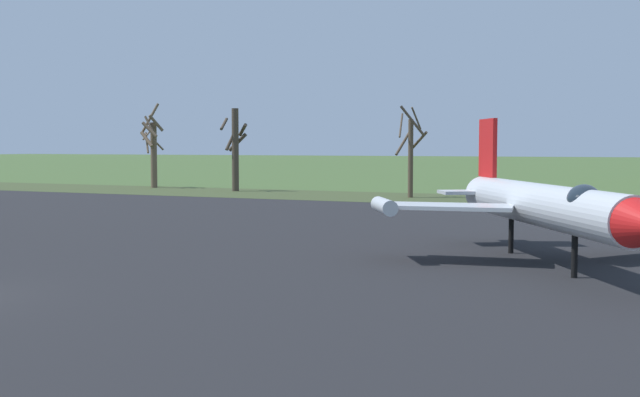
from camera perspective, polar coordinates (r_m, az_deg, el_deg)
name	(u,v)px	position (r m, az deg, el deg)	size (l,w,h in m)	color
asphalt_apron	(222,241)	(34.14, -7.19, -3.08)	(103.38, 48.03, 0.05)	black
grass_verge_strip	(427,199)	(61.55, 7.84, -0.01)	(163.38, 12.00, 0.06)	#3C4827
jet_fighter_rear_left	(544,204)	(27.58, 16.01, -0.41)	(10.86, 13.88, 5.25)	silver
bare_tree_far_left	(154,155)	(80.46, -12.03, 3.10)	(2.18, 1.94, 5.87)	brown
bare_tree_left_of_center	(153,148)	(78.08, -12.09, 3.62)	(2.44, 2.54, 8.36)	brown
bare_tree_center	(235,147)	(71.15, -6.21, 3.74)	(2.62, 2.58, 7.52)	#42382D
bare_tree_right_of_center	(411,151)	(62.26, 6.62, 3.47)	(2.51, 2.64, 7.29)	brown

